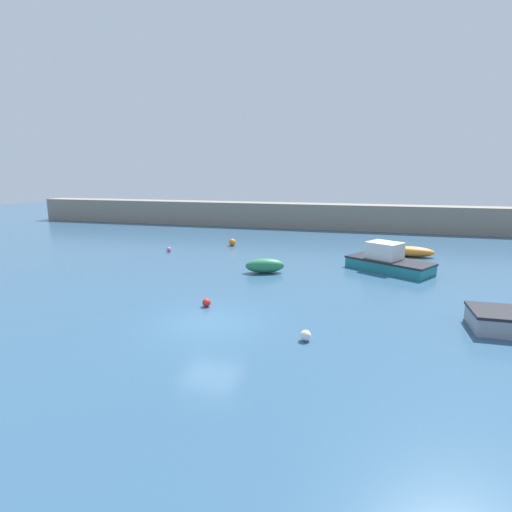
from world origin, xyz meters
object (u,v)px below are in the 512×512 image
object	(u,v)px
rowboat_blue_near	(411,251)
mooring_buoy_white	(306,335)
mooring_buoy_pink	(169,249)
mooring_buoy_orange	(232,242)
motorboat_with_cabin	(388,261)
mooring_buoy_red	(206,303)
dinghy_near_pier	(265,266)

from	to	relation	value
rowboat_blue_near	mooring_buoy_white	size ratio (longest dim) A/B	8.09
mooring_buoy_pink	mooring_buoy_white	world-z (taller)	mooring_buoy_white
rowboat_blue_near	mooring_buoy_white	xyz separation A→B (m)	(-5.39, -16.98, -0.17)
mooring_buoy_orange	mooring_buoy_pink	xyz separation A→B (m)	(-3.96, -3.74, -0.11)
mooring_buoy_pink	motorboat_with_cabin	bearing A→B (deg)	-6.34
rowboat_blue_near	motorboat_with_cabin	distance (m)	5.24
mooring_buoy_orange	motorboat_with_cabin	bearing A→B (deg)	-24.42
mooring_buoy_orange	mooring_buoy_red	world-z (taller)	mooring_buoy_orange
dinghy_near_pier	rowboat_blue_near	size ratio (longest dim) A/B	0.78
motorboat_with_cabin	mooring_buoy_pink	distance (m)	16.26
motorboat_with_cabin	dinghy_near_pier	bearing A→B (deg)	-127.95
dinghy_near_pier	mooring_buoy_white	distance (m)	10.22
mooring_buoy_pink	mooring_buoy_red	distance (m)	13.68
rowboat_blue_near	mooring_buoy_orange	distance (m)	14.13
mooring_buoy_pink	dinghy_near_pier	bearing A→B (deg)	-26.81
mooring_buoy_pink	mooring_buoy_orange	bearing A→B (deg)	43.38
rowboat_blue_near	mooring_buoy_pink	xyz separation A→B (m)	(-18.08, -3.08, -0.19)
mooring_buoy_orange	mooring_buoy_pink	size ratio (longest dim) A/B	1.58
dinghy_near_pier	mooring_buoy_orange	bearing A→B (deg)	-78.76
motorboat_with_cabin	mooring_buoy_orange	bearing A→B (deg)	-172.24
mooring_buoy_white	rowboat_blue_near	bearing A→B (deg)	72.40
motorboat_with_cabin	mooring_buoy_white	bearing A→B (deg)	-73.79
dinghy_near_pier	rowboat_blue_near	world-z (taller)	dinghy_near_pier
mooring_buoy_pink	mooring_buoy_red	world-z (taller)	mooring_buoy_red
motorboat_with_cabin	mooring_buoy_red	size ratio (longest dim) A/B	14.36
dinghy_near_pier	rowboat_blue_near	bearing A→B (deg)	-160.31
motorboat_with_cabin	mooring_buoy_white	size ratio (longest dim) A/B	13.70
dinghy_near_pier	mooring_buoy_pink	size ratio (longest dim) A/B	7.03
mooring_buoy_orange	mooring_buoy_red	distance (m)	15.51
rowboat_blue_near	mooring_buoy_orange	size ratio (longest dim) A/B	5.67
dinghy_near_pier	mooring_buoy_red	bearing A→B (deg)	61.53
motorboat_with_cabin	mooring_buoy_red	world-z (taller)	motorboat_with_cabin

